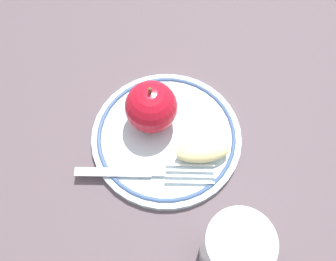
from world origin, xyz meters
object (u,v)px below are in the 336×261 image
at_px(fork, 141,173).
at_px(drinking_glass, 236,248).
at_px(apple_slice_front, 203,151).
at_px(apple_red_whole, 149,108).
at_px(plate, 168,139).

bearing_deg(fork, drinking_glass, -40.92).
bearing_deg(apple_slice_front, apple_red_whole, 136.77).
relative_size(plate, drinking_glass, 2.37).
bearing_deg(plate, drinking_glass, 88.29).
bearing_deg(apple_red_whole, fork, 53.70).
relative_size(apple_slice_front, fork, 0.42).
xyz_separation_m(apple_red_whole, drinking_glass, (-0.00, 0.21, -0.00)).
bearing_deg(plate, apple_slice_front, 121.94).
relative_size(apple_red_whole, apple_slice_front, 1.11).
xyz_separation_m(apple_slice_front, drinking_glass, (0.03, 0.13, 0.02)).
relative_size(plate, fork, 1.23).
xyz_separation_m(plate, apple_red_whole, (0.01, -0.03, 0.04)).
distance_m(plate, drinking_glass, 0.18).
bearing_deg(drinking_glass, fork, -70.05).
xyz_separation_m(fork, drinking_glass, (-0.05, 0.14, 0.03)).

